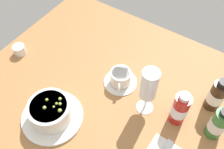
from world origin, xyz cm
name	(u,v)px	position (x,y,z in cm)	size (l,w,h in cm)	color
ground_plane	(120,96)	(0.00, 0.00, -1.50)	(110.00, 84.00, 3.00)	#9E6B3D
porridge_bowl	(51,112)	(-14.59, -21.53, 4.09)	(21.55, 21.55, 9.14)	silver
coffee_cup	(121,78)	(-2.80, 4.47, 2.91)	(12.93, 12.93, 6.30)	silver
creamer_jug	(19,49)	(-46.80, -5.67, 2.13)	(5.97, 5.08, 4.79)	silver
wine_glass	(149,86)	(10.41, 0.01, 13.40)	(6.20, 6.20, 20.36)	white
sauce_bottle_brown	(217,96)	(30.22, 13.86, 6.66)	(5.56, 5.56, 14.76)	#382314
sauce_bottle_red	(180,109)	(21.82, 1.94, 6.86)	(5.50, 5.50, 14.99)	#B21E19
sauce_bottle_green	(218,124)	(34.27, 3.79, 6.58)	(5.45, 5.45, 14.25)	#337233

